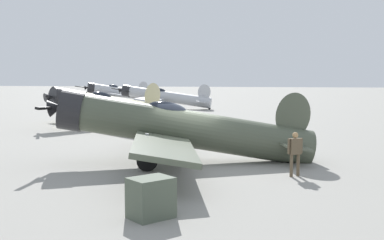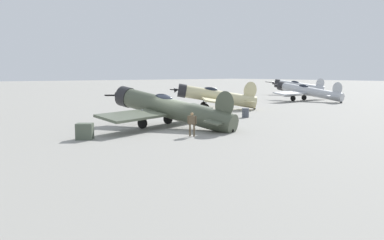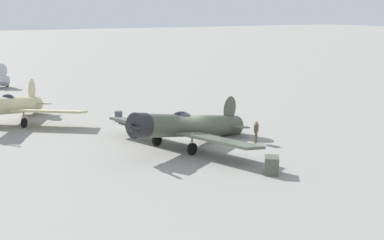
{
  "view_description": "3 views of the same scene",
  "coord_description": "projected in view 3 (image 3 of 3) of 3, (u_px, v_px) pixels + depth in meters",
  "views": [
    {
      "loc": [
        18.67,
        5.13,
        3.48
      ],
      "look_at": [
        0.0,
        -0.0,
        1.8
      ],
      "focal_mm": 43.79,
      "sensor_mm": 36.0,
      "label": 1
    },
    {
      "loc": [
        18.71,
        25.9,
        4.2
      ],
      "look_at": [
        1.7,
        4.3,
        1.1
      ],
      "focal_mm": 39.12,
      "sensor_mm": 36.0,
      "label": 2
    },
    {
      "loc": [
        30.56,
        -16.35,
        9.48
      ],
      "look_at": [
        0.0,
        -0.0,
        1.8
      ],
      "focal_mm": 47.49,
      "sensor_mm": 36.0,
      "label": 3
    }
  ],
  "objects": [
    {
      "name": "ground_crew_mechanic",
      "position": [
        256.0,
        130.0,
        36.19
      ],
      "size": [
        0.44,
        0.51,
        1.61
      ],
      "rotation": [
        0.0,
        0.0,
        3.79
      ],
      "color": "brown",
      "rests_on": "ground_plane"
    },
    {
      "name": "airplane_foreground",
      "position": [
        187.0,
        126.0,
        35.18
      ],
      "size": [
        12.64,
        10.77,
        3.34
      ],
      "rotation": [
        0.0,
        0.0,
        5.06
      ],
      "color": "#4C5442",
      "rests_on": "ground_plane"
    },
    {
      "name": "ground_plane",
      "position": [
        192.0,
        145.0,
        35.88
      ],
      "size": [
        400.0,
        400.0,
        0.0
      ],
      "primitive_type": "plane",
      "color": "gray"
    },
    {
      "name": "fuel_drum",
      "position": [
        119.0,
        116.0,
        43.22
      ],
      "size": [
        0.69,
        0.69,
        0.88
      ],
      "color": "#474C56",
      "rests_on": "ground_plane"
    },
    {
      "name": "equipment_crate",
      "position": [
        272.0,
        165.0,
        29.53
      ],
      "size": [
        1.31,
        1.27,
        1.03
      ],
      "rotation": [
        0.0,
        0.0,
        2.51
      ],
      "color": "#4C5647",
      "rests_on": "ground_plane"
    },
    {
      "name": "airplane_mid_apron",
      "position": [
        11.0,
        106.0,
        41.97
      ],
      "size": [
        9.65,
        11.63,
        3.32
      ],
      "rotation": [
        0.0,
        0.0,
        5.66
      ],
      "color": "beige",
      "rests_on": "ground_plane"
    }
  ]
}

